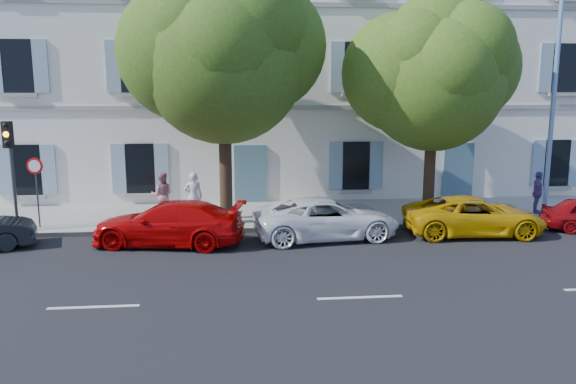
{
  "coord_description": "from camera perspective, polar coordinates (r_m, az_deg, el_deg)",
  "views": [
    {
      "loc": [
        -2.84,
        -16.09,
        4.77
      ],
      "look_at": [
        -1.09,
        2.0,
        1.4
      ],
      "focal_mm": 35.0,
      "sensor_mm": 36.0,
      "label": 1
    }
  ],
  "objects": [
    {
      "name": "car_yellow_supercar",
      "position": [
        19.48,
        18.39,
        -2.3
      ],
      "size": [
        4.66,
        2.35,
        1.26
      ],
      "primitive_type": "imported",
      "rotation": [
        0.0,
        0.0,
        1.51
      ],
      "color": "#D8A009",
      "rests_on": "ground"
    },
    {
      "name": "car_white_coupe",
      "position": [
        18.08,
        3.93,
        -2.69
      ],
      "size": [
        4.92,
        2.71,
        1.3
      ],
      "primitive_type": "imported",
      "rotation": [
        0.0,
        0.0,
        1.69
      ],
      "color": "white",
      "rests_on": "ground"
    },
    {
      "name": "car_red_coupe",
      "position": [
        17.67,
        -12.05,
        -3.13
      ],
      "size": [
        4.92,
        2.69,
        1.35
      ],
      "primitive_type": "imported",
      "rotation": [
        0.0,
        0.0,
        4.53
      ],
      "color": "#BA0505",
      "rests_on": "ground"
    },
    {
      "name": "building",
      "position": [
        26.47,
        0.66,
        13.17
      ],
      "size": [
        28.0,
        7.0,
        12.0
      ],
      "primitive_type": "cube",
      "color": "white",
      "rests_on": "ground"
    },
    {
      "name": "tree_left",
      "position": [
        19.14,
        -6.58,
        13.07
      ],
      "size": [
        5.51,
        5.51,
        8.54
      ],
      "color": "#3A2819",
      "rests_on": "sidewalk"
    },
    {
      "name": "ground",
      "position": [
        17.02,
        4.34,
        -5.8
      ],
      "size": [
        90.0,
        90.0,
        0.0
      ],
      "primitive_type": "plane",
      "color": "black"
    },
    {
      "name": "pedestrian_a",
      "position": [
        20.02,
        -9.58,
        -0.46
      ],
      "size": [
        0.65,
        0.45,
        1.72
      ],
      "primitive_type": "imported",
      "rotation": [
        0.0,
        0.0,
        3.21
      ],
      "color": "silver",
      "rests_on": "sidewalk"
    },
    {
      "name": "pedestrian_b",
      "position": [
        20.77,
        -12.67,
        -0.3
      ],
      "size": [
        0.83,
        0.67,
        1.64
      ],
      "primitive_type": "imported",
      "rotation": [
        0.0,
        0.0,
        3.2
      ],
      "color": "#AD6F74",
      "rests_on": "sidewalk"
    },
    {
      "name": "sidewalk",
      "position": [
        21.26,
        2.3,
        -2.26
      ],
      "size": [
        36.0,
        4.5,
        0.15
      ],
      "primitive_type": "cube",
      "color": "#A09E96",
      "rests_on": "ground"
    },
    {
      "name": "tree_right",
      "position": [
        20.58,
        14.58,
        10.86
      ],
      "size": [
        4.92,
        4.92,
        7.59
      ],
      "color": "#3A2819",
      "rests_on": "sidewalk"
    },
    {
      "name": "street_lamp",
      "position": [
        21.86,
        25.7,
        9.83
      ],
      "size": [
        0.33,
        1.79,
        8.39
      ],
      "color": "#7293BF",
      "rests_on": "sidewalk"
    },
    {
      "name": "road_sign",
      "position": [
        20.42,
        -24.25,
        1.36
      ],
      "size": [
        0.55,
        0.1,
        2.36
      ],
      "color": "#383A3D",
      "rests_on": "sidewalk"
    },
    {
      "name": "kerb",
      "position": [
        19.17,
        3.18,
        -3.67
      ],
      "size": [
        36.0,
        0.16,
        0.16
      ],
      "primitive_type": "cube",
      "color": "#9E998E",
      "rests_on": "ground"
    },
    {
      "name": "traffic_light",
      "position": [
        19.98,
        -26.42,
        3.61
      ],
      "size": [
        0.32,
        0.41,
        3.59
      ],
      "color": "#383A3D",
      "rests_on": "sidewalk"
    },
    {
      "name": "pedestrian_c",
      "position": [
        22.88,
        24.03,
        -0.04
      ],
      "size": [
        0.69,
        1.0,
        1.58
      ],
      "primitive_type": "imported",
      "rotation": [
        0.0,
        0.0,
        1.21
      ],
      "color": "#6D5196",
      "rests_on": "sidewalk"
    }
  ]
}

